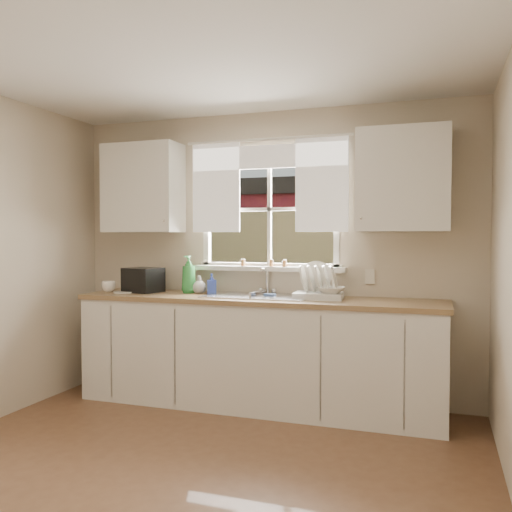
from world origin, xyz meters
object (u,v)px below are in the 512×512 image
(cup, at_px, (109,286))
(dish_rack, at_px, (318,288))
(black_appliance, at_px, (143,280))
(soap_bottle_a, at_px, (189,274))

(cup, bearing_deg, dish_rack, -5.32)
(black_appliance, bearing_deg, soap_bottle_a, 21.92)
(black_appliance, bearing_deg, cup, -151.64)
(dish_rack, height_order, soap_bottle_a, soap_bottle_a)
(cup, xyz_separation_m, black_appliance, (0.31, 0.09, 0.06))
(dish_rack, bearing_deg, black_appliance, -179.88)
(dish_rack, relative_size, soap_bottle_a, 1.24)
(dish_rack, xyz_separation_m, cup, (-1.91, -0.09, -0.04))
(soap_bottle_a, bearing_deg, black_appliance, -157.44)
(cup, relative_size, black_appliance, 0.42)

